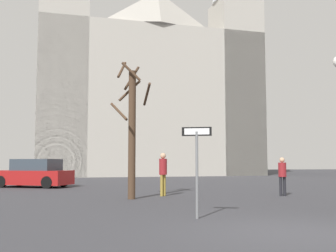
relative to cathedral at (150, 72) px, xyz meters
The scene contains 7 objects.
ground_plane 35.54m from the cathedral, 91.11° to the right, with size 120.00×120.00×0.00m, color #38383D.
cathedral is the anchor object (origin of this frame).
one_way_arrow_sign 33.04m from the cathedral, 93.68° to the right, with size 0.71×0.28×2.26m.
bare_tree 27.58m from the cathedral, 97.25° to the right, with size 1.49×1.46×5.32m.
parked_car_near_red 22.42m from the cathedral, 114.01° to the right, with size 4.45×3.28×1.53m.
pedestrian_walking 26.92m from the cathedral, 94.52° to the right, with size 0.32×0.32×1.75m.
pedestrian_standing 27.65m from the cathedral, 83.70° to the right, with size 0.32×0.32×1.56m.
Camera 1 is at (-3.57, -7.70, 1.40)m, focal length 43.64 mm.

